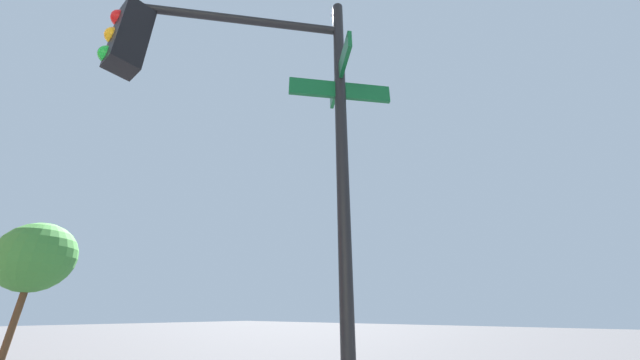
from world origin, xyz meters
TOP-DOWN VIEW (x-y plane):
  - traffic_signal_near at (-6.09, -6.57)m, footprint 2.08×2.25m
  - street_tree at (8.82, -7.88)m, footprint 2.77×2.77m

SIDE VIEW (x-z plane):
  - traffic_signal_near at x=-6.09m, z-range 1.09..6.35m
  - street_tree at x=8.82m, z-range 1.24..6.51m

